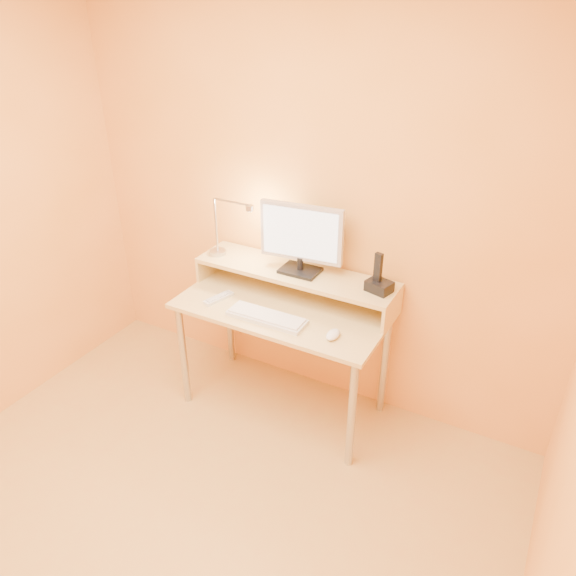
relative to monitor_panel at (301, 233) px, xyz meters
The scene contains 26 objects.
floor 1.75m from the monitor_panel, 91.41° to the right, with size 3.00×3.00×0.02m, color tan.
wall_back 0.21m from the monitor_panel, 101.61° to the left, with size 3.00×0.04×2.50m, color #F9A853.
desk_leg_fl 1.05m from the monitor_panel, 144.88° to the right, with size 0.04×0.04×0.69m, color #B1B1B2.
desk_leg_fr 1.01m from the monitor_panel, 38.41° to the right, with size 0.04×0.04×0.69m, color #B1B1B2.
desk_leg_bl 0.97m from the monitor_panel, behind, with size 0.04×0.04×0.69m, color #B1B1B2.
desk_leg_br 0.93m from the monitor_panel, ahead, with size 0.04×0.04×0.69m, color #B1B1B2.
desk_lower 0.44m from the monitor_panel, 101.61° to the right, with size 1.20×0.60×0.03m, color #DBBE78.
shelf_riser_left 0.71m from the monitor_panel, behind, with size 0.02×0.30×0.14m, color #DBBE78.
shelf_riser_right 0.65m from the monitor_panel, ahead, with size 0.02×0.30×0.14m, color #DBBE78.
desk_shelf 0.25m from the monitor_panel, 163.08° to the right, with size 1.20×0.30×0.03m, color #DBBE78.
monitor_foot 0.23m from the monitor_panel, 90.00° to the right, with size 0.22×0.16×0.02m, color black.
monitor_neck 0.19m from the monitor_panel, 90.00° to the right, with size 0.04×0.04×0.07m, color black.
monitor_panel is the anchor object (origin of this frame).
monitor_back 0.02m from the monitor_panel, 90.00° to the left, with size 0.43×0.01×0.28m, color black.
monitor_screen 0.02m from the monitor_panel, 90.00° to the right, with size 0.43×0.00×0.28m, color silver.
lamp_base 0.59m from the monitor_panel, behind, with size 0.10×0.10×0.03m, color #B1B1B2.
lamp_post 0.55m from the monitor_panel, behind, with size 0.01×0.01×0.33m, color #B1B1B2.
lamp_arm 0.45m from the monitor_panel, behind, with size 0.01×0.01×0.24m, color #B1B1B2.
lamp_head 0.33m from the monitor_panel, behind, with size 0.04×0.04×0.03m, color #B1B1B2.
lamp_bulb 0.32m from the monitor_panel, behind, with size 0.03×0.03×0.00m, color #FFEAC6.
phone_dock 0.52m from the monitor_panel, ahead, with size 0.13×0.10×0.06m, color black.
phone_handset 0.47m from the monitor_panel, ahead, with size 0.04×0.03×0.16m, color black.
phone_led 0.56m from the monitor_panel, ahead, with size 0.01×0.00×0.04m, color #173FFF.
keyboard 0.50m from the monitor_panel, 97.34° to the right, with size 0.44×0.14×0.02m, color silver.
mouse 0.60m from the monitor_panel, 41.75° to the right, with size 0.06×0.11×0.04m, color silver.
remote_control 0.62m from the monitor_panel, 145.69° to the right, with size 0.05×0.19×0.02m, color silver.
Camera 1 is at (1.30, -1.15, 2.31)m, focal length 34.23 mm.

